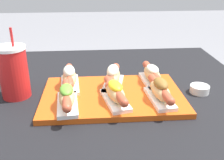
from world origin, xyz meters
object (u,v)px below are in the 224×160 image
hot_dog_4 (113,77)px  drink_cup (14,72)px  hot_dog_1 (115,92)px  hot_dog_2 (160,90)px  hot_dog_0 (67,96)px  serving_tray (112,96)px  sauce_bowl (200,89)px  hot_dog_5 (152,75)px  hot_dog_3 (69,77)px

hot_dog_4 → drink_cup: 0.33m
hot_dog_1 → hot_dog_2: 0.14m
hot_dog_0 → serving_tray: bearing=27.8°
hot_dog_2 → sauce_bowl: bearing=25.5°
hot_dog_5 → sauce_bowl: 0.17m
hot_dog_0 → hot_dog_1: same height
serving_tray → hot_dog_0: hot_dog_0 is taller
hot_dog_0 → drink_cup: 0.22m
hot_dog_2 → drink_cup: size_ratio=0.84×
hot_dog_4 → hot_dog_2: bearing=-39.7°
hot_dog_2 → drink_cup: (-0.47, 0.10, 0.04)m
hot_dog_0 → hot_dog_4: size_ratio=1.02×
hot_dog_3 → hot_dog_4: hot_dog_4 is taller
sauce_bowl → drink_cup: size_ratio=0.28×
serving_tray → hot_dog_1: 0.07m
hot_dog_4 → drink_cup: bearing=-177.3°
serving_tray → drink_cup: 0.34m
hot_dog_1 → hot_dog_2: size_ratio=0.98×
hot_dog_2 → sauce_bowl: 0.18m
hot_dog_1 → drink_cup: bearing=162.9°
hot_dog_2 → hot_dog_3: hot_dog_3 is taller
hot_dog_5 → drink_cup: size_ratio=0.84×
hot_dog_3 → sauce_bowl: (0.45, -0.05, -0.04)m
hot_dog_1 → sauce_bowl: (0.30, 0.08, -0.04)m
hot_dog_1 → hot_dog_2: hot_dog_2 is taller
hot_dog_0 → hot_dog_1: bearing=6.2°
serving_tray → hot_dog_3: bearing=155.4°
hot_dog_2 → hot_dog_5: bearing=88.4°
hot_dog_0 → hot_dog_3: hot_dog_3 is taller
hot_dog_1 → drink_cup: drink_cup is taller
hot_dog_3 → drink_cup: (-0.18, -0.03, 0.04)m
hot_dog_0 → hot_dog_1: size_ratio=1.02×
sauce_bowl → hot_dog_3: bearing=174.0°
sauce_bowl → hot_dog_4: bearing=172.8°
hot_dog_0 → hot_dog_5: 0.33m
hot_dog_4 → hot_dog_5: 0.14m
hot_dog_0 → drink_cup: drink_cup is taller
hot_dog_5 → serving_tray: bearing=-153.9°
serving_tray → hot_dog_5: 0.17m
hot_dog_3 → drink_cup: size_ratio=0.84×
hot_dog_3 → hot_dog_5: size_ratio=1.00×
hot_dog_1 → sauce_bowl: 0.32m
hot_dog_1 → hot_dog_5: hot_dog_1 is taller
hot_dog_5 → hot_dog_4: bearing=-173.6°
hot_dog_5 → hot_dog_2: bearing=-91.6°
hot_dog_1 → hot_dog_3: 0.19m
hot_dog_4 → hot_dog_5: size_ratio=0.98×
serving_tray → sauce_bowl: sauce_bowl is taller
hot_dog_2 → hot_dog_0: bearing=-176.7°
hot_dog_5 → drink_cup: 0.48m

